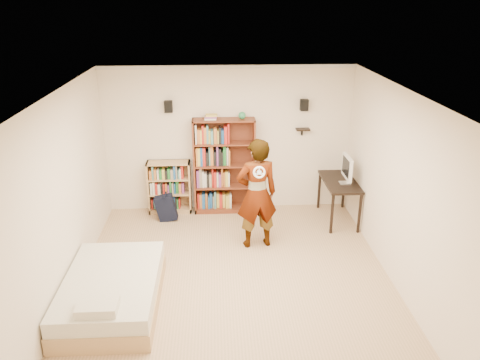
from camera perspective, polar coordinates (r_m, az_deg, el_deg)
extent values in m
cube|color=tan|center=(6.90, -0.65, -12.02)|extent=(4.50, 5.00, 0.01)
cube|color=#F1E2CE|center=(8.60, -1.42, 4.94)|extent=(4.50, 0.02, 2.70)
cube|color=#F1E2CE|center=(4.09, 0.87, -15.74)|extent=(4.50, 0.02, 2.70)
cube|color=#F1E2CE|center=(6.57, -20.73, -2.00)|extent=(0.02, 5.00, 2.70)
cube|color=#F1E2CE|center=(6.73, 18.83, -1.18)|extent=(0.02, 5.00, 2.70)
cube|color=white|center=(5.85, -0.76, 10.54)|extent=(4.50, 5.00, 0.02)
cube|color=silver|center=(8.29, -1.50, 13.65)|extent=(4.50, 0.06, 0.06)
cube|color=silver|center=(3.47, 0.96, 2.13)|extent=(4.50, 0.06, 0.06)
cube|color=silver|center=(6.18, -22.09, 9.29)|extent=(0.06, 5.00, 0.06)
cube|color=silver|center=(6.35, 20.02, 9.87)|extent=(0.06, 5.00, 0.06)
cube|color=black|center=(8.38, -8.72, 8.83)|extent=(0.14, 0.12, 0.20)
cube|color=black|center=(8.49, 7.83, 9.05)|extent=(0.14, 0.12, 0.20)
cube|color=black|center=(8.61, 7.66, 6.14)|extent=(0.25, 0.16, 0.02)
imported|color=black|center=(7.36, 2.06, -1.71)|extent=(0.73, 0.54, 1.81)
torus|color=white|center=(6.87, 2.36, 0.94)|extent=(0.19, 0.07, 0.19)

